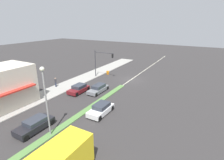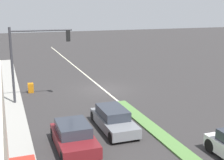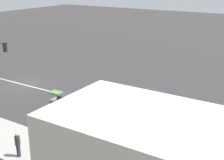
{
  "view_description": "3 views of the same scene",
  "coord_description": "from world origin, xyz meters",
  "px_view_note": "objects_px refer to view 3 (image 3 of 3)",
  "views": [
    {
      "loc": [
        -13.38,
        31.7,
        11.44
      ],
      "look_at": [
        -0.46,
        8.75,
        2.59
      ],
      "focal_mm": 28.0,
      "sensor_mm": 36.0,
      "label": 1
    },
    {
      "loc": [
        8.1,
        25.26,
        7.25
      ],
      "look_at": [
        1.33,
        6.06,
        2.33
      ],
      "focal_mm": 50.0,
      "sensor_mm": 36.0,
      "label": 2
    },
    {
      "loc": [
        21.81,
        25.23,
        11.23
      ],
      "look_at": [
        -0.74,
        10.89,
        2.29
      ],
      "focal_mm": 50.0,
      "sensor_mm": 36.0,
      "label": 3
    }
  ],
  "objects_px": {
    "van_white": "(157,100)",
    "sedan_dark": "(219,141)",
    "suv_grey": "(74,103)",
    "pedestrian": "(18,144)",
    "sedan_maroon": "(69,119)"
  },
  "relations": [
    {
      "from": "van_white",
      "to": "sedan_dark",
      "type": "xyz_separation_m",
      "value": [
        4.4,
        6.59,
        -0.02
      ]
    },
    {
      "from": "suv_grey",
      "to": "sedan_dark",
      "type": "height_order",
      "value": "sedan_dark"
    },
    {
      "from": "pedestrian",
      "to": "sedan_maroon",
      "type": "xyz_separation_m",
      "value": [
        -5.21,
        -0.16,
        -0.37
      ]
    },
    {
      "from": "suv_grey",
      "to": "van_white",
      "type": "bearing_deg",
      "value": 126.29
    },
    {
      "from": "suv_grey",
      "to": "van_white",
      "type": "distance_m",
      "value": 7.43
    },
    {
      "from": "suv_grey",
      "to": "van_white",
      "type": "xyz_separation_m",
      "value": [
        -4.4,
        5.99,
        0.05
      ]
    },
    {
      "from": "pedestrian",
      "to": "suv_grey",
      "type": "distance_m",
      "value": 8.24
    },
    {
      "from": "suv_grey",
      "to": "van_white",
      "type": "relative_size",
      "value": 1.08
    },
    {
      "from": "pedestrian",
      "to": "suv_grey",
      "type": "xyz_separation_m",
      "value": [
        -8.01,
        -1.92,
        -0.4
      ]
    },
    {
      "from": "pedestrian",
      "to": "sedan_dark",
      "type": "height_order",
      "value": "pedestrian"
    },
    {
      "from": "sedan_maroon",
      "to": "suv_grey",
      "type": "height_order",
      "value": "sedan_maroon"
    },
    {
      "from": "pedestrian",
      "to": "van_white",
      "type": "distance_m",
      "value": 13.06
    },
    {
      "from": "sedan_dark",
      "to": "suv_grey",
      "type": "bearing_deg",
      "value": -90.0
    },
    {
      "from": "pedestrian",
      "to": "van_white",
      "type": "height_order",
      "value": "pedestrian"
    },
    {
      "from": "pedestrian",
      "to": "sedan_dark",
      "type": "distance_m",
      "value": 13.34
    }
  ]
}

